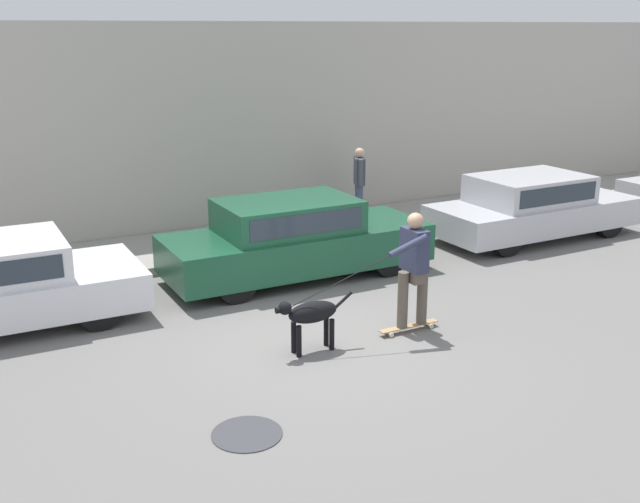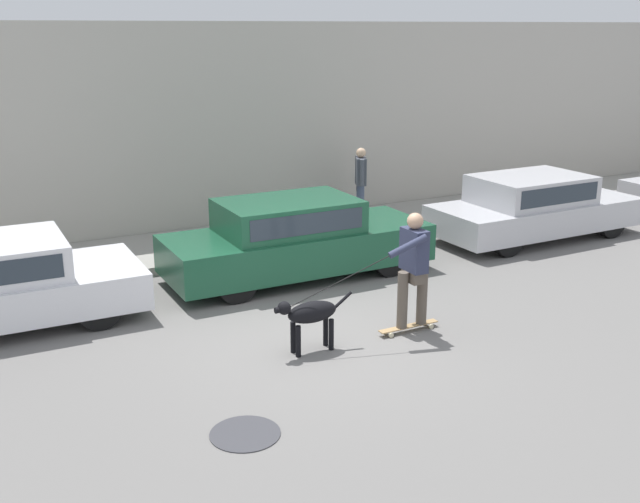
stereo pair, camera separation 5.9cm
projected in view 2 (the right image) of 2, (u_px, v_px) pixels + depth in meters
name	position (u px, v px, depth m)	size (l,w,h in m)	color
ground_plane	(324.00, 334.00, 10.49)	(36.00, 36.00, 0.00)	slate
back_wall	(184.00, 132.00, 14.98)	(32.00, 0.30, 4.24)	#ADA89E
sidewalk_curb	(210.00, 245.00, 14.47)	(30.00, 2.25, 0.16)	gray
parked_car_1	(295.00, 240.00, 12.73)	(4.56, 1.66, 1.37)	black
parked_car_2	(534.00, 208.00, 15.11)	(4.45, 1.78, 1.30)	black
dog	(310.00, 314.00, 9.79)	(1.13, 0.29, 0.77)	black
skateboarder	(413.00, 265.00, 10.33)	(2.39, 0.61, 1.72)	beige
pedestrian_with_bag	(361.00, 181.00, 15.80)	(0.40, 0.66, 1.55)	#3D4760
manhole_cover	(245.00, 434.00, 7.92)	(0.76, 0.76, 0.01)	#38383D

